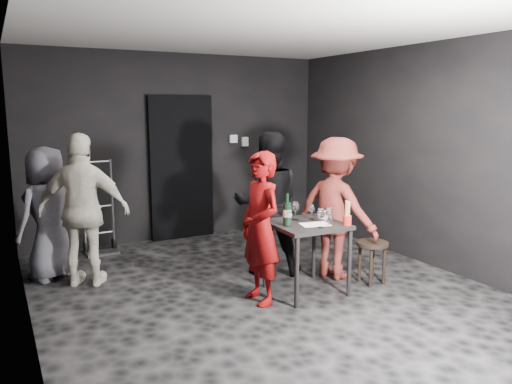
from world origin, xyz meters
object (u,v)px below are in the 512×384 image
tasting_table (307,232)px  server_red (260,227)px  wine_bottle (287,213)px  breadstick_cup (347,213)px  stool (372,250)px  hand_truck (100,236)px  man_maroon (336,204)px  woman_black (268,196)px  bystander_grey (48,213)px  bystander_cream (83,202)px

tasting_table → server_red: server_red is taller
wine_bottle → breadstick_cup: size_ratio=1.24×
server_red → wine_bottle: bearing=86.0°
wine_bottle → stool: bearing=-5.8°
hand_truck → man_maroon: size_ratio=0.73×
server_red → man_maroon: size_ratio=0.89×
tasting_table → woman_black: 0.77m
stool → server_red: server_red is taller
tasting_table → breadstick_cup: bearing=-42.2°
hand_truck → wine_bottle: bearing=-64.0°
hand_truck → server_red: server_red is taller
hand_truck → server_red: 2.78m
stool → woman_black: size_ratio=0.26×
hand_truck → bystander_grey: bearing=-134.5°
stool → server_red: 1.40m
bystander_cream → bystander_grey: bearing=-23.8°
stool → wine_bottle: size_ratio=1.41×
server_red → bystander_cream: size_ratio=0.83×
man_maroon → hand_truck: bearing=24.7°
man_maroon → bystander_cream: (-2.56, 1.06, 0.07)m
breadstick_cup → hand_truck: bearing=125.0°
server_red → man_maroon: (1.11, 0.25, 0.09)m
bystander_cream → tasting_table: bearing=175.1°
tasting_table → stool: 0.85m
wine_bottle → breadstick_cup: (0.56, -0.26, -0.01)m
bystander_grey → wine_bottle: bystander_grey is taller
woman_black → breadstick_cup: bearing=133.5°
tasting_table → man_maroon: size_ratio=0.44×
hand_truck → bystander_cream: size_ratio=0.67×
server_red → bystander_grey: size_ratio=1.01×
stool → bystander_grey: 3.64m
man_maroon → wine_bottle: bearing=88.3°
woman_black → wine_bottle: (-0.20, -0.74, -0.04)m
stool → breadstick_cup: (-0.49, -0.15, 0.50)m
man_maroon → server_red: bearing=83.3°
woman_black → wine_bottle: 0.77m
tasting_table → breadstick_cup: 0.47m
woman_black → bystander_grey: (-2.27, 0.99, -0.16)m
hand_truck → bystander_grey: (-0.69, -0.78, 0.54)m
tasting_table → breadstick_cup: (0.31, -0.28, 0.22)m
stool → breadstick_cup: size_ratio=1.74×
server_red → wine_bottle: server_red is taller
server_red → breadstick_cup: server_red is taller
hand_truck → bystander_grey: bystander_grey is taller
hand_truck → woman_black: woman_black is taller
tasting_table → bystander_cream: bystander_cream is taller
man_maroon → wine_bottle: (-0.81, -0.26, 0.02)m
tasting_table → bystander_grey: (-2.33, 1.72, 0.11)m
stool → man_maroon: (-0.23, 0.37, 0.48)m
man_maroon → breadstick_cup: (-0.25, -0.52, 0.01)m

